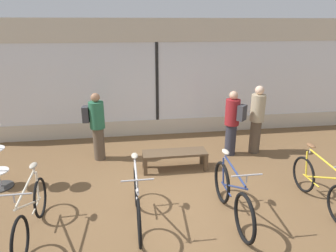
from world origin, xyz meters
name	(u,v)px	position (x,y,z in m)	size (l,w,h in m)	color
ground_plane	(180,200)	(0.00, 0.00, 0.00)	(24.00, 24.00, 0.00)	brown
shop_back_wall	(157,78)	(0.00, 3.49, 1.64)	(12.00, 0.08, 3.20)	beige
bicycle_far_left	(31,213)	(-2.38, -0.60, 0.38)	(0.46, 1.72, 1.02)	black
bicycle_left	(137,200)	(-0.79, -0.50, 0.40)	(0.46, 1.74, 1.03)	black
bicycle_right	(232,196)	(0.75, -0.63, 0.41)	(0.46, 1.80, 1.06)	black
bicycle_far_right	(321,186)	(2.40, -0.52, 0.39)	(0.46, 1.75, 1.02)	black
display_bench	(175,155)	(0.12, 1.23, 0.34)	(1.40, 0.44, 0.42)	brown
customer_near_rack	(97,125)	(-1.58, 2.02, 0.86)	(0.49, 0.35, 1.60)	brown
customer_by_window	(233,122)	(1.61, 1.80, 0.85)	(0.54, 0.55, 1.59)	#2D2D38
customer_mid_floor	(257,118)	(2.24, 1.85, 0.89)	(0.48, 0.48, 1.69)	brown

